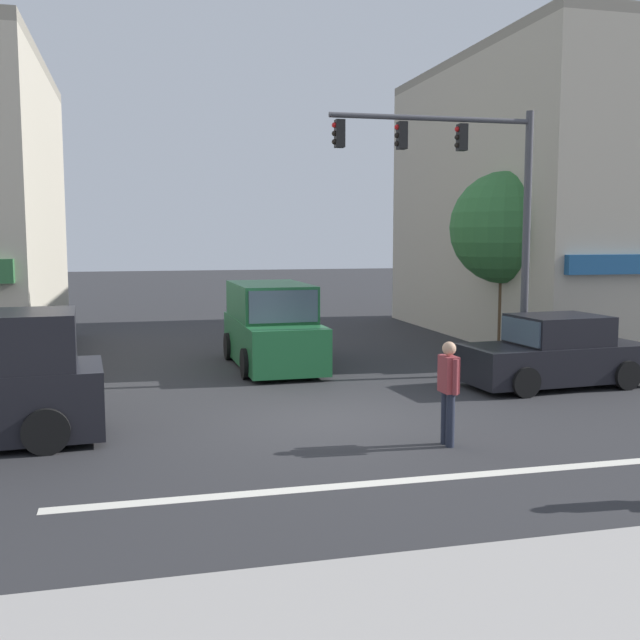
# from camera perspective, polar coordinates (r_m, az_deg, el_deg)

# --- Properties ---
(ground_plane) EXTENTS (120.00, 120.00, 0.00)m
(ground_plane) POSITION_cam_1_polar(r_m,az_deg,el_deg) (13.62, 0.41, -7.67)
(ground_plane) COLOR #2B2B2D
(lane_marking_stripe) EXTENTS (9.00, 0.24, 0.01)m
(lane_marking_stripe) POSITION_cam_1_polar(r_m,az_deg,el_deg) (10.40, 5.34, -12.18)
(lane_marking_stripe) COLOR silver
(lane_marking_stripe) RESTS_ON ground
(building_right_corner) EXTENTS (10.88, 12.18, 9.08)m
(building_right_corner) POSITION_cam_1_polar(r_m,az_deg,el_deg) (27.58, 20.78, 8.56)
(building_right_corner) COLOR #B7AD99
(building_right_corner) RESTS_ON ground
(street_tree) EXTENTS (3.21, 3.21, 5.15)m
(street_tree) POSITION_cam_1_polar(r_m,az_deg,el_deg) (22.09, 13.98, 6.80)
(street_tree) COLOR #4C3823
(street_tree) RESTS_ON ground
(utility_pole_far_right) EXTENTS (1.40, 0.22, 8.13)m
(utility_pole_far_right) POSITION_cam_1_polar(r_m,az_deg,el_deg) (22.53, 15.90, 8.47)
(utility_pole_far_right) COLOR brown
(utility_pole_far_right) RESTS_ON ground
(traffic_light_mast) EXTENTS (4.89, 0.31, 6.20)m
(traffic_light_mast) POSITION_cam_1_polar(r_m,az_deg,el_deg) (17.87, 11.80, 9.45)
(traffic_light_mast) COLOR #47474C
(traffic_light_mast) RESTS_ON ground
(van_crossing_rightbound) EXTENTS (2.10, 4.63, 2.11)m
(van_crossing_rightbound) POSITION_cam_1_polar(r_m,az_deg,el_deg) (19.06, -3.69, -0.55)
(van_crossing_rightbound) COLOR #1E6033
(van_crossing_rightbound) RESTS_ON ground
(sedan_approaching_near) EXTENTS (4.21, 2.10, 1.58)m
(sedan_approaching_near) POSITION_cam_1_polar(r_m,az_deg,el_deg) (17.35, 17.44, -2.51)
(sedan_approaching_near) COLOR black
(sedan_approaching_near) RESTS_ON ground
(pedestrian_mid_crossing) EXTENTS (0.23, 0.57, 1.67)m
(pedestrian_mid_crossing) POSITION_cam_1_polar(r_m,az_deg,el_deg) (12.02, 9.75, -5.03)
(pedestrian_mid_crossing) COLOR #232838
(pedestrian_mid_crossing) RESTS_ON ground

